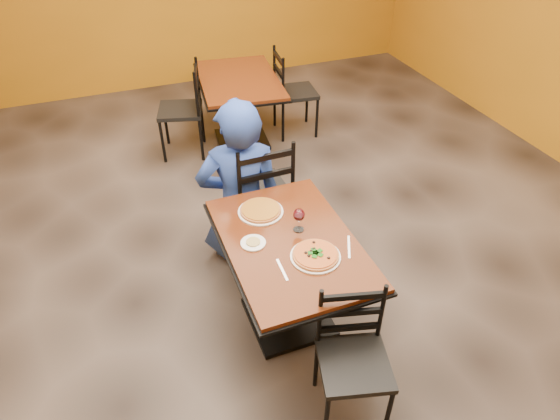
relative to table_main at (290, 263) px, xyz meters
name	(u,v)px	position (x,y,z in m)	size (l,w,h in m)	color
floor	(266,273)	(0.00, 0.50, -0.56)	(7.00, 8.00, 0.01)	black
table_main	(290,263)	(0.00, 0.00, 0.00)	(0.83, 1.23, 0.75)	#591D0E
table_second	(240,95)	(0.46, 2.61, 0.00)	(0.98, 1.33, 0.75)	#591D0E
chair_main_near	(354,365)	(0.08, -0.77, -0.12)	(0.39, 0.39, 0.87)	black
chair_main_far	(258,191)	(0.09, 0.90, -0.04)	(0.47, 0.47, 1.03)	black
chair_second_left	(180,111)	(-0.19, 2.61, -0.07)	(0.44, 0.44, 0.98)	black
chair_second_right	(296,93)	(1.12, 2.61, -0.07)	(0.44, 0.44, 0.97)	black
diner	(240,183)	(-0.08, 0.82, 0.13)	(0.67, 0.44, 1.38)	#1B3996
plate_main	(315,257)	(0.09, -0.20, 0.20)	(0.31, 0.31, 0.01)	white
pizza_main	(316,255)	(0.09, -0.20, 0.21)	(0.28, 0.28, 0.02)	maroon
plate_far	(261,212)	(-0.08, 0.34, 0.20)	(0.31, 0.31, 0.01)	white
pizza_far	(261,210)	(-0.08, 0.34, 0.21)	(0.28, 0.28, 0.02)	#B47E22
side_plate	(253,243)	(-0.23, 0.06, 0.20)	(0.16, 0.16, 0.01)	white
dip	(253,242)	(-0.23, 0.06, 0.21)	(0.09, 0.09, 0.01)	tan
wine_glass	(299,219)	(0.09, 0.08, 0.28)	(0.08, 0.08, 0.18)	white
fork	(282,270)	(-0.14, -0.23, 0.20)	(0.01, 0.19, 0.00)	silver
knife	(349,247)	(0.32, -0.19, 0.20)	(0.01, 0.21, 0.00)	silver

